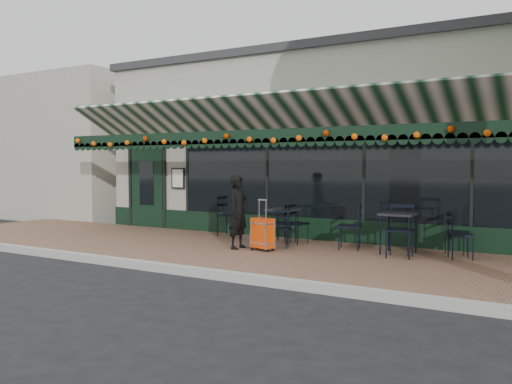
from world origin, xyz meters
The scene contains 17 objects.
ground centered at (0.00, 0.00, 0.00)m, with size 80.00×80.00×0.00m, color black.
sidewalk centered at (0.00, 2.00, 0.07)m, with size 18.00×4.00×0.15m, color brown.
curb centered at (0.00, -0.08, 0.07)m, with size 18.00×0.16×0.15m, color #9E9E99.
restaurant_building centered at (0.00, 7.84, 2.27)m, with size 12.00×9.60×4.50m.
neighbor_building_left centered at (-13.00, 8.00, 2.40)m, with size 12.00×8.00×4.80m, color gray.
woman centered at (-0.55, 1.99, 0.90)m, with size 0.55×0.36×1.50m, color black.
suitcase centered at (0.00, 2.01, 0.49)m, with size 0.50×0.37×1.02m.
cafe_table_a centered at (2.44, 3.02, 0.86)m, with size 0.64×0.64×0.79m.
cafe_table_b centered at (-0.20, 3.24, 0.82)m, with size 0.60×0.60×0.74m.
chair_a_left centered at (1.43, 3.06, 0.61)m, with size 0.46×0.46×0.92m, color black, non-canonical shape.
chair_a_right centered at (3.40, 3.60, 0.56)m, with size 0.41×0.41×0.82m, color black, non-canonical shape.
chair_a_front centered at (2.58, 2.63, 0.65)m, with size 0.50×0.50×1.00m, color black, non-canonical shape.
chair_a_extra centered at (3.57, 3.05, 0.58)m, with size 0.43×0.43×0.86m, color black, non-canonical shape.
chair_b_left centered at (-0.15, 3.08, 0.58)m, with size 0.43×0.43×0.86m, color black, non-canonical shape.
chair_b_right centered at (0.14, 3.24, 0.58)m, with size 0.43×0.43×0.86m, color black, non-canonical shape.
chair_b_front centered at (0.13, 2.52, 0.54)m, with size 0.39×0.39×0.78m, color black, non-canonical shape.
chair_solo centered at (-1.80, 3.51, 0.63)m, with size 0.48×0.48×0.97m, color black, non-canonical shape.
Camera 1 is at (5.38, -7.27, 1.89)m, focal length 38.00 mm.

